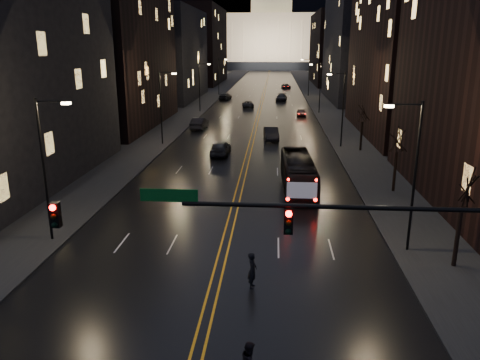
% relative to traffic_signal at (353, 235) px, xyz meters
% --- Properties ---
extents(ground, '(900.00, 900.00, 0.00)m').
position_rel_traffic_signal_xyz_m(ground, '(-5.91, 0.00, -5.10)').
color(ground, black).
rests_on(ground, ground).
extents(road, '(20.00, 320.00, 0.02)m').
position_rel_traffic_signal_xyz_m(road, '(-5.91, 130.00, -5.09)').
color(road, black).
rests_on(road, ground).
extents(sidewalk_left, '(8.00, 320.00, 0.16)m').
position_rel_traffic_signal_xyz_m(sidewalk_left, '(-19.91, 130.00, -5.02)').
color(sidewalk_left, black).
rests_on(sidewalk_left, ground).
extents(sidewalk_right, '(8.00, 320.00, 0.16)m').
position_rel_traffic_signal_xyz_m(sidewalk_right, '(8.09, 130.00, -5.02)').
color(sidewalk_right, black).
rests_on(sidewalk_right, ground).
extents(center_line, '(0.62, 320.00, 0.01)m').
position_rel_traffic_signal_xyz_m(center_line, '(-5.91, 130.00, -5.08)').
color(center_line, orange).
rests_on(center_line, road).
extents(building_left_mid, '(12.00, 30.00, 28.00)m').
position_rel_traffic_signal_xyz_m(building_left_mid, '(-26.91, 54.00, 8.90)').
color(building_left_mid, black).
rests_on(building_left_mid, ground).
extents(building_left_far, '(12.00, 34.00, 20.00)m').
position_rel_traffic_signal_xyz_m(building_left_far, '(-26.91, 92.00, 4.90)').
color(building_left_far, black).
rests_on(building_left_far, ground).
extents(building_left_dist, '(12.00, 40.00, 24.00)m').
position_rel_traffic_signal_xyz_m(building_left_dist, '(-26.91, 140.00, 6.90)').
color(building_left_dist, black).
rests_on(building_left_dist, ground).
extents(building_right_mid, '(12.00, 34.00, 26.00)m').
position_rel_traffic_signal_xyz_m(building_right_mid, '(15.09, 92.00, 7.90)').
color(building_right_mid, black).
rests_on(building_right_mid, ground).
extents(building_right_dist, '(12.00, 40.00, 22.00)m').
position_rel_traffic_signal_xyz_m(building_right_dist, '(15.09, 140.00, 5.90)').
color(building_right_dist, black).
rests_on(building_right_dist, ground).
extents(capitol, '(90.00, 50.00, 58.50)m').
position_rel_traffic_signal_xyz_m(capitol, '(-5.91, 250.00, 12.05)').
color(capitol, black).
rests_on(capitol, ground).
extents(traffic_signal, '(17.29, 0.45, 7.00)m').
position_rel_traffic_signal_xyz_m(traffic_signal, '(0.00, 0.00, 0.00)').
color(traffic_signal, black).
rests_on(traffic_signal, ground).
extents(streetlamp_right_near, '(2.13, 0.25, 9.00)m').
position_rel_traffic_signal_xyz_m(streetlamp_right_near, '(4.91, 10.00, -0.02)').
color(streetlamp_right_near, black).
rests_on(streetlamp_right_near, ground).
extents(streetlamp_left_near, '(2.13, 0.25, 9.00)m').
position_rel_traffic_signal_xyz_m(streetlamp_left_near, '(-16.72, 10.00, -0.02)').
color(streetlamp_left_near, black).
rests_on(streetlamp_left_near, ground).
extents(streetlamp_right_mid, '(2.13, 0.25, 9.00)m').
position_rel_traffic_signal_xyz_m(streetlamp_right_mid, '(4.91, 40.00, -0.02)').
color(streetlamp_right_mid, black).
rests_on(streetlamp_right_mid, ground).
extents(streetlamp_left_mid, '(2.13, 0.25, 9.00)m').
position_rel_traffic_signal_xyz_m(streetlamp_left_mid, '(-16.72, 40.00, -0.02)').
color(streetlamp_left_mid, black).
rests_on(streetlamp_left_mid, ground).
extents(streetlamp_right_far, '(2.13, 0.25, 9.00)m').
position_rel_traffic_signal_xyz_m(streetlamp_right_far, '(4.91, 70.00, -0.02)').
color(streetlamp_right_far, black).
rests_on(streetlamp_right_far, ground).
extents(streetlamp_left_far, '(2.13, 0.25, 9.00)m').
position_rel_traffic_signal_xyz_m(streetlamp_left_far, '(-16.72, 70.00, -0.02)').
color(streetlamp_left_far, black).
rests_on(streetlamp_left_far, ground).
extents(streetlamp_right_dist, '(2.13, 0.25, 9.00)m').
position_rel_traffic_signal_xyz_m(streetlamp_right_dist, '(4.91, 100.00, -0.02)').
color(streetlamp_right_dist, black).
rests_on(streetlamp_right_dist, ground).
extents(streetlamp_left_dist, '(2.13, 0.25, 9.00)m').
position_rel_traffic_signal_xyz_m(streetlamp_left_dist, '(-16.72, 100.00, -0.02)').
color(streetlamp_left_dist, black).
rests_on(streetlamp_left_dist, ground).
extents(tree_right_near, '(2.40, 2.40, 6.65)m').
position_rel_traffic_signal_xyz_m(tree_right_near, '(7.09, 8.00, -0.58)').
color(tree_right_near, black).
rests_on(tree_right_near, ground).
extents(tree_right_mid, '(2.40, 2.40, 6.65)m').
position_rel_traffic_signal_xyz_m(tree_right_mid, '(7.09, 22.00, -0.58)').
color(tree_right_mid, black).
rests_on(tree_right_mid, ground).
extents(tree_right_far, '(2.40, 2.40, 6.65)m').
position_rel_traffic_signal_xyz_m(tree_right_far, '(7.09, 38.00, -0.58)').
color(tree_right_far, black).
rests_on(tree_right_far, ground).
extents(bus, '(2.82, 10.60, 2.93)m').
position_rel_traffic_signal_xyz_m(bus, '(-0.91, 22.21, -3.64)').
color(bus, black).
rests_on(bus, ground).
extents(oncoming_car_a, '(2.17, 5.04, 1.70)m').
position_rel_traffic_signal_xyz_m(oncoming_car_a, '(-9.03, 34.90, -4.26)').
color(oncoming_car_a, black).
rests_on(oncoming_car_a, ground).
extents(oncoming_car_b, '(2.16, 5.32, 1.72)m').
position_rel_traffic_signal_xyz_m(oncoming_car_b, '(-14.08, 51.68, -4.24)').
color(oncoming_car_b, black).
rests_on(oncoming_car_b, ground).
extents(oncoming_car_c, '(2.66, 4.84, 1.28)m').
position_rel_traffic_signal_xyz_m(oncoming_car_c, '(-8.41, 77.85, -4.46)').
color(oncoming_car_c, black).
rests_on(oncoming_car_c, ground).
extents(oncoming_car_d, '(2.79, 5.65, 1.58)m').
position_rel_traffic_signal_xyz_m(oncoming_car_d, '(-14.41, 91.11, -4.31)').
color(oncoming_car_d, black).
rests_on(oncoming_car_d, ground).
extents(receding_car_a, '(2.20, 5.26, 1.69)m').
position_rel_traffic_signal_xyz_m(receding_car_a, '(-3.41, 44.09, -4.26)').
color(receding_car_a, black).
rests_on(receding_car_a, ground).
extents(receding_car_b, '(1.72, 4.08, 1.38)m').
position_rel_traffic_signal_xyz_m(receding_car_b, '(1.65, 65.79, -4.41)').
color(receding_car_b, black).
rests_on(receding_car_b, ground).
extents(receding_car_c, '(2.77, 5.63, 1.57)m').
position_rel_traffic_signal_xyz_m(receding_car_c, '(-1.56, 89.45, -4.32)').
color(receding_car_c, black).
rests_on(receding_car_c, ground).
extents(receding_car_d, '(2.74, 4.97, 1.32)m').
position_rel_traffic_signal_xyz_m(receding_car_d, '(0.15, 122.01, -4.45)').
color(receding_car_d, black).
rests_on(receding_car_d, ground).
extents(pedestrian_a, '(0.53, 0.75, 1.92)m').
position_rel_traffic_signal_xyz_m(pedestrian_a, '(-3.97, 5.00, -4.14)').
color(pedestrian_a, black).
rests_on(pedestrian_a, ground).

